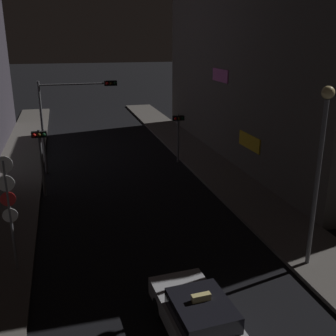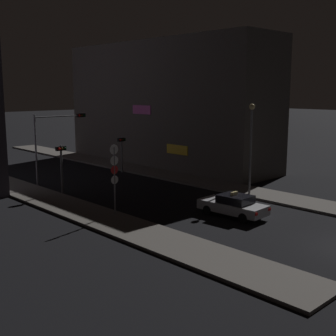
% 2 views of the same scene
% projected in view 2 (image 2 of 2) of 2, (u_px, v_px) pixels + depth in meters
% --- Properties ---
extents(sidewalk_left, '(3.17, 52.29, 0.17)m').
position_uv_depth(sidewalk_left, '(21.00, 190.00, 35.65)').
color(sidewalk_left, '#5B5651').
rests_on(sidewalk_left, ground_plane).
extents(sidewalk_right, '(3.17, 52.29, 0.17)m').
position_uv_depth(sidewalk_right, '(143.00, 170.00, 44.26)').
color(sidewalk_right, '#5B5651').
rests_on(sidewalk_right, ground_plane).
extents(building_facade_right, '(6.75, 26.02, 12.93)m').
position_uv_depth(building_facade_right, '(166.00, 104.00, 47.86)').
color(building_facade_right, '#514C47').
rests_on(building_facade_right, ground_plane).
extents(taxi, '(2.07, 4.55, 1.62)m').
position_uv_depth(taxi, '(233.00, 205.00, 28.29)').
color(taxi, '#B7B7BC').
rests_on(taxi, ground_plane).
extents(traffic_light_overhead, '(4.92, 0.42, 5.98)m').
position_uv_depth(traffic_light_overhead, '(55.00, 133.00, 37.89)').
color(traffic_light_overhead, slate).
rests_on(traffic_light_overhead, ground_plane).
extents(traffic_light_left_kerb, '(0.80, 0.42, 3.81)m').
position_uv_depth(traffic_light_left_kerb, '(61.00, 159.00, 34.05)').
color(traffic_light_left_kerb, slate).
rests_on(traffic_light_left_kerb, ground_plane).
extents(traffic_light_right_kerb, '(0.80, 0.42, 3.45)m').
position_uv_depth(traffic_light_right_kerb, '(122.00, 147.00, 43.29)').
color(traffic_light_right_kerb, slate).
rests_on(traffic_light_right_kerb, ground_plane).
extents(sign_pole_left, '(0.62, 0.10, 4.46)m').
position_uv_depth(sign_pole_left, '(114.00, 173.00, 27.88)').
color(sign_pole_left, slate).
rests_on(sign_pole_left, sidewalk_left).
extents(street_lamp_near_block, '(0.45, 0.45, 6.78)m').
position_uv_depth(street_lamp_near_block, '(251.00, 136.00, 33.21)').
color(street_lamp_near_block, slate).
rests_on(street_lamp_near_block, sidewalk_right).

